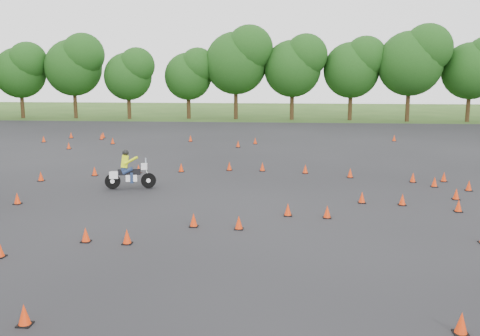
% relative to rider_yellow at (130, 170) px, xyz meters
% --- Properties ---
extents(ground, '(140.00, 140.00, 0.00)m').
position_rel_rider_yellow_xyz_m(ground, '(5.09, -4.87, -0.90)').
color(ground, '#2D5119').
rests_on(ground, ground).
extents(asphalt_pad, '(62.00, 62.00, 0.00)m').
position_rel_rider_yellow_xyz_m(asphalt_pad, '(5.09, 1.13, -0.89)').
color(asphalt_pad, black).
rests_on(asphalt_pad, ground).
extents(treeline, '(86.83, 32.78, 10.63)m').
position_rel_rider_yellow_xyz_m(treeline, '(8.40, 30.25, 3.75)').
color(treeline, '#184112').
rests_on(treeline, ground).
extents(traffic_cones, '(36.56, 33.08, 0.45)m').
position_rel_rider_yellow_xyz_m(traffic_cones, '(5.01, 0.69, -0.67)').
color(traffic_cones, red).
rests_on(traffic_cones, asphalt_pad).
extents(rider_yellow, '(2.40, 1.14, 1.78)m').
position_rel_rider_yellow_xyz_m(rider_yellow, '(0.00, 0.00, 0.00)').
color(rider_yellow, '#D9ED15').
rests_on(rider_yellow, ground).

